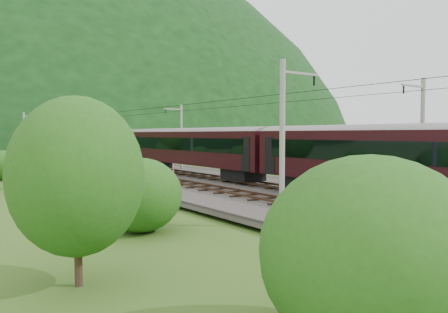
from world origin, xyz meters
TOP-DOWN VIEW (x-y plane):
  - ground at (0.00, 0.00)m, footprint 600.00×600.00m
  - railbed at (0.00, 10.00)m, footprint 14.00×220.00m
  - track_left at (-2.40, 10.00)m, footprint 2.40×220.00m
  - track_right at (2.40, 10.00)m, footprint 2.40×220.00m
  - catenary_left at (-6.12, 32.00)m, footprint 2.54×192.28m
  - catenary_right at (6.12, 32.00)m, footprint 2.54×192.28m
  - overhead_wires at (0.00, 10.00)m, footprint 4.83×198.00m
  - train at (2.40, 47.16)m, footprint 3.28×180.72m
  - hazard_post_near at (-0.62, 58.72)m, footprint 0.16×0.16m
  - hazard_post_far at (0.21, 23.10)m, footprint 0.15×0.15m
  - signal at (-4.03, 41.21)m, footprint 0.25×0.25m
  - vegetation_left at (-14.15, 25.77)m, footprint 11.91×148.39m

SIDE VIEW (x-z plane):
  - ground at x=0.00m, z-range 0.00..0.00m
  - railbed at x=0.00m, z-range 0.00..0.30m
  - track_left at x=-2.40m, z-range 0.24..0.51m
  - track_right at x=2.40m, z-range 0.24..0.51m
  - hazard_post_far at x=0.21m, z-range 0.30..1.67m
  - hazard_post_near at x=-0.62m, z-range 0.30..1.78m
  - signal at x=-4.03m, z-range 0.49..2.72m
  - vegetation_left at x=-14.15m, z-range -0.91..5.86m
  - train at x=2.40m, z-range 0.98..6.70m
  - catenary_left at x=-6.12m, z-range 0.50..8.50m
  - catenary_right at x=6.12m, z-range 0.50..8.50m
  - overhead_wires at x=0.00m, z-range 7.08..7.12m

